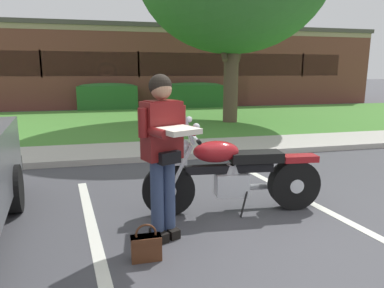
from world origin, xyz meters
The scene contains 12 objects.
ground_plane centered at (0.00, 0.00, 0.00)m, with size 140.00×140.00×0.00m, color #424247.
curb_strip centered at (0.00, 3.55, 0.06)m, with size 60.00×0.20×0.12m, color #B7B2A8.
concrete_walk centered at (0.00, 4.40, 0.04)m, with size 60.00×1.50×0.08m, color #B7B2A8.
grass_lawn centered at (0.00, 9.04, 0.03)m, with size 60.00×7.77×0.06m, color #478433.
stall_stripe_0 centered at (-1.38, 0.20, 0.00)m, with size 0.12×4.40×0.01m, color silver.
stall_stripe_1 centered at (1.46, 0.20, 0.00)m, with size 0.12×4.40×0.01m, color silver.
motorcycle centered at (0.34, 0.79, 0.49)m, with size 2.24×0.82×1.26m.
rider_person centered at (-0.68, 0.29, 1.01)m, with size 0.57×0.66×1.70m.
handbag centered at (-0.92, -0.11, 0.14)m, with size 0.28×0.13×0.36m.
hedge_left centered at (-1.22, 13.17, 0.65)m, with size 2.64×0.90×1.24m.
hedge_center_left centered at (2.78, 13.17, 0.65)m, with size 2.91×0.90×1.24m.
brick_building centered at (0.26, 18.91, 1.99)m, with size 25.51×10.55×3.98m.
Camera 1 is at (-1.19, -3.07, 1.72)m, focal length 32.31 mm.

